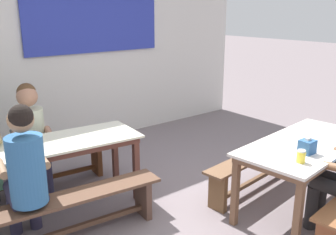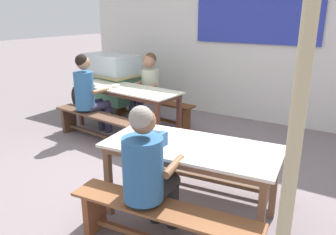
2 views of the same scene
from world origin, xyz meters
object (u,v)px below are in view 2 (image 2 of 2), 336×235
Objects in this scene: bench_near_front at (162,222)px; wooden_support_post at (290,178)px; person_left_back_turned at (88,92)px; tissue_box at (158,138)px; bench_far_back at (151,106)px; bench_near_back at (211,165)px; person_center_facing at (148,84)px; dining_table_far at (126,92)px; soup_bowl at (116,86)px; dining_table_near at (191,153)px; bench_far_front at (100,123)px; person_near_front at (147,169)px; food_cart at (110,79)px; condiment_jar at (132,137)px.

bench_near_front is 1.21m from wooden_support_post.
tissue_box is at bearing -30.50° from person_left_back_turned.
bench_far_back and bench_near_back have the same top height.
bench_near_front is at bearing -52.78° from person_center_facing.
wooden_support_post is (0.95, -0.14, 0.73)m from bench_near_front.
dining_table_far is 2.25m from bench_near_back.
bench_near_back is 2.50m from person_center_facing.
person_left_back_turned is 0.47m from soup_bowl.
person_left_back_turned reaches higher than dining_table_far.
wooden_support_post is (1.08, -1.33, 0.74)m from bench_near_back.
bench_near_back is 12.30× the size of soup_bowl.
dining_table_far and dining_table_near have the same top height.
tissue_box reaches higher than bench_near_front.
bench_far_front is 0.53m from person_left_back_turned.
bench_near_back is at bearing -12.23° from person_left_back_turned.
bench_far_front is 1.19× the size of bench_near_back.
bench_far_back is 11.79× the size of tissue_box.
wooden_support_post is (1.13, -0.19, 0.32)m from person_near_front.
bench_far_front is at bearing 168.87° from bench_near_back.
food_cart is 15.08× the size of condiment_jar.
tissue_box is at bearing -41.58° from food_cart.
person_left_back_turned reaches higher than bench_near_front.
dining_table_near reaches higher than bench_far_back.
bench_near_back is at bearing -26.67° from dining_table_far.
tissue_box reaches higher than soup_bowl.
person_left_back_turned is at bearing 167.77° from bench_near_back.
soup_bowl reaches higher than bench_far_back.
bench_near_front is (0.12, -1.19, 0.00)m from bench_near_back.
bench_far_back is 1.09× the size of bench_near_front.
tissue_box is at bearing -44.43° from dining_table_far.
person_center_facing reaches higher than soup_bowl.
tissue_box is at bearing -32.09° from bench_far_front.
dining_table_far is at bearing 133.97° from bench_near_front.
bench_near_back and bench_near_front have the same top height.
dining_table_far is 17.17× the size of condiment_jar.
dining_table_far is 1.16× the size of dining_table_near.
food_cart reaches higher than tissue_box.
bench_far_front is 2.54m from person_near_front.
wooden_support_post reaches higher than dining_table_near.
person_near_front is at bearing 162.84° from bench_near_front.
dining_table_near is 2.35m from bench_far_front.
dining_table_far is at bearing -35.26° from food_cart.
bench_far_front is 1.09× the size of bench_near_front.
bench_far_back is 0.42m from person_center_facing.
food_cart is at bearing 172.67° from person_center_facing.
person_center_facing is 2.80m from condiment_jar.
tissue_box is at bearing 111.20° from person_near_front.
bench_near_front is 1.31× the size of person_center_facing.
soup_bowl is 0.06× the size of wooden_support_post.
bench_far_front is at bearing 151.01° from wooden_support_post.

